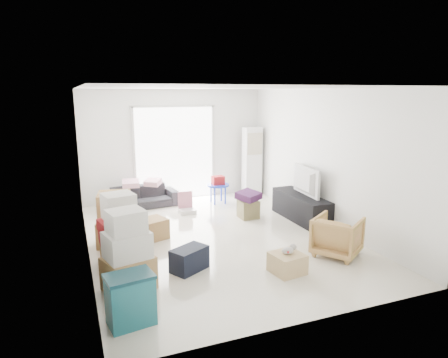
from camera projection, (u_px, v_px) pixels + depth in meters
name	position (u px, v px, depth m)	size (l,w,h in m)	color
room_shell	(217.00, 165.00, 7.10)	(4.98, 6.48, 3.18)	silver
sliding_door	(175.00, 149.00, 9.83)	(2.10, 0.04, 2.33)	white
ac_tower	(252.00, 161.00, 10.30)	(0.45, 0.30, 1.75)	white
tv_console	(301.00, 207.00, 8.34)	(0.49, 1.62, 0.54)	black
television	(301.00, 192.00, 8.27)	(1.02, 0.59, 0.13)	black
sofa	(141.00, 193.00, 9.25)	(1.68, 0.49, 0.66)	#2B2B31
pillow_left	(130.00, 177.00, 9.11)	(0.41, 0.33, 0.13)	#DDA1B4
pillow_right	(153.00, 176.00, 9.24)	(0.37, 0.30, 0.13)	#DDA1B4
armchair	(337.00, 234.00, 6.51)	(0.70, 0.65, 0.72)	tan
storage_bins	(130.00, 299.00, 4.57)	(0.58, 0.45, 0.61)	#19606C
box_stack_a	(128.00, 255.00, 5.34)	(0.75, 0.69, 1.12)	#9D7E47
box_stack_b	(120.00, 235.00, 6.05)	(0.66, 0.60, 1.15)	#9D7E47
box_stack_c	(115.00, 220.00, 6.95)	(0.72, 0.64, 0.94)	#9D7E47
loose_box	(153.00, 228.00, 7.30)	(0.44, 0.44, 0.37)	#9D7E47
duffel_bag	(189.00, 259.00, 5.98)	(0.55, 0.33, 0.35)	black
ottoman	(248.00, 209.00, 8.49)	(0.38, 0.38, 0.38)	olive
blanket	(248.00, 197.00, 8.43)	(0.42, 0.42, 0.14)	#4F2154
kids_table	(218.00, 184.00, 9.56)	(0.54, 0.54, 0.66)	blue
toy_walker	(186.00, 207.00, 8.87)	(0.35, 0.31, 0.47)	silver
wood_crate	(287.00, 263.00, 5.91)	(0.44, 0.44, 0.30)	tan
plush_bunny	(289.00, 250.00, 5.88)	(0.26, 0.15, 0.13)	#B2ADA8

